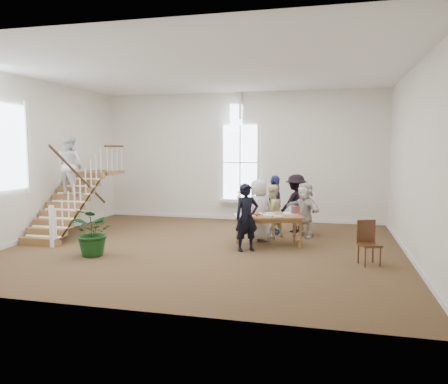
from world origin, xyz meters
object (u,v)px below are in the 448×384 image
(floor_plant, at_px, (94,232))
(side_chair, at_px, (368,240))
(police_officer, at_px, (247,218))
(woman_cluster_a, at_px, (275,205))
(person_yellow, at_px, (272,211))
(elderly_woman, at_px, (259,210))
(woman_cluster_c, at_px, (305,210))
(woman_cluster_b, at_px, (296,203))
(library_table, at_px, (268,218))

(floor_plant, distance_m, side_chair, 6.35)
(police_officer, xyz_separation_m, woman_cluster_a, (0.40, 2.31, 0.03))
(person_yellow, relative_size, woman_cluster_a, 0.87)
(elderly_woman, distance_m, person_yellow, 0.59)
(woman_cluster_a, bearing_deg, woman_cluster_c, -92.91)
(woman_cluster_c, bearing_deg, person_yellow, -111.77)
(elderly_woman, xyz_separation_m, woman_cluster_b, (0.90, 1.51, 0.02))
(floor_plant, bearing_deg, elderly_woman, 36.38)
(elderly_woman, distance_m, woman_cluster_b, 1.76)
(library_table, bearing_deg, elderly_woman, 102.58)
(woman_cluster_b, height_order, floor_plant, woman_cluster_b)
(library_table, xyz_separation_m, side_chair, (2.41, -1.23, -0.19))
(woman_cluster_a, relative_size, woman_cluster_c, 1.11)
(woman_cluster_a, xyz_separation_m, woman_cluster_b, (0.60, 0.45, 0.00))
(woman_cluster_c, height_order, floor_plant, woman_cluster_c)
(woman_cluster_c, xyz_separation_m, side_chair, (1.55, -2.69, -0.25))
(floor_plant, bearing_deg, person_yellow, 38.98)
(woman_cluster_b, bearing_deg, person_yellow, 13.60)
(police_officer, bearing_deg, library_table, 21.52)
(elderly_woman, height_order, woman_cluster_a, woman_cluster_a)
(woman_cluster_a, relative_size, floor_plant, 1.51)
(library_table, xyz_separation_m, woman_cluster_c, (0.86, 1.46, 0.06))
(library_table, distance_m, woman_cluster_c, 1.69)
(elderly_woman, xyz_separation_m, woman_cluster_c, (1.20, 0.86, -0.07))
(woman_cluster_b, height_order, side_chair, woman_cluster_b)
(woman_cluster_a, xyz_separation_m, woman_cluster_c, (0.90, -0.20, -0.09))
(floor_plant, bearing_deg, woman_cluster_a, 43.62)
(library_table, bearing_deg, police_officer, -141.67)
(side_chair, bearing_deg, elderly_woman, 125.11)
(woman_cluster_b, relative_size, floor_plant, 1.52)
(elderly_woman, bearing_deg, woman_cluster_b, -156.01)
(woman_cluster_c, bearing_deg, floor_plant, -97.23)
(person_yellow, distance_m, side_chair, 3.39)
(woman_cluster_a, height_order, floor_plant, woman_cluster_a)
(woman_cluster_a, bearing_deg, woman_cluster_b, -43.51)
(library_table, xyz_separation_m, person_yellow, (-0.04, 1.10, 0.03))
(person_yellow, distance_m, woman_cluster_c, 0.97)
(woman_cluster_c, relative_size, side_chair, 1.62)
(police_officer, xyz_separation_m, side_chair, (2.85, -0.58, -0.30))
(woman_cluster_a, distance_m, woman_cluster_b, 0.75)
(person_yellow, height_order, woman_cluster_a, woman_cluster_a)
(side_chair, bearing_deg, woman_cluster_a, 109.00)
(library_table, xyz_separation_m, woman_cluster_b, (0.56, 2.11, 0.15))
(person_yellow, bearing_deg, woman_cluster_c, 154.00)
(elderly_woman, height_order, floor_plant, elderly_woman)
(woman_cluster_a, height_order, side_chair, woman_cluster_a)
(person_yellow, distance_m, woman_cluster_a, 0.57)
(police_officer, bearing_deg, woman_cluster_b, 35.84)
(woman_cluster_a, relative_size, side_chair, 1.79)
(woman_cluster_b, distance_m, woman_cluster_c, 0.72)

